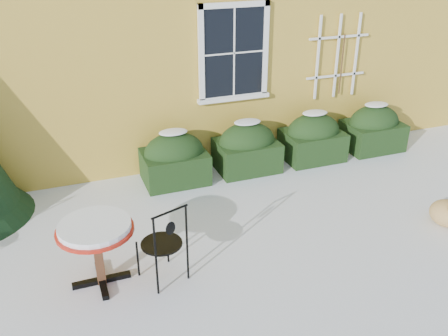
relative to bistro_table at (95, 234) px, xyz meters
name	(u,v)px	position (x,y,z in m)	size (l,w,h in m)	color
ground	(251,263)	(1.84, -0.29, -0.69)	(80.00, 80.00, 0.00)	white
hedge_row	(281,143)	(3.49, 2.26, -0.29)	(4.95, 0.80, 0.91)	black
bistro_table	(95,234)	(0.00, 0.00, 0.00)	(0.90, 0.90, 0.83)	black
patio_chair_near	(164,243)	(0.74, -0.20, -0.17)	(0.59, 0.59, 1.05)	black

